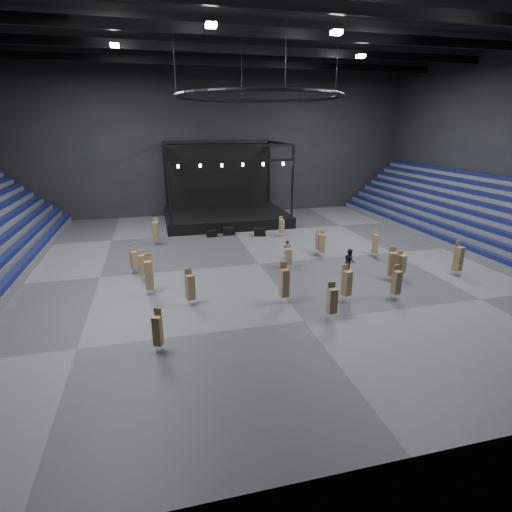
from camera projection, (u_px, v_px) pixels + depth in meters
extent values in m
plane|color=#49494B|center=(259.00, 264.00, 33.23)|extent=(50.00, 50.00, 0.00)
cube|color=black|center=(260.00, 19.00, 27.60)|extent=(50.00, 42.00, 0.20)
cube|color=black|center=(217.00, 142.00, 49.75)|extent=(50.00, 0.20, 18.00)
cube|color=black|center=(451.00, 202.00, 11.08)|extent=(50.00, 0.20, 18.00)
cube|color=#0C1337|center=(16.00, 272.00, 28.70)|extent=(0.59, 40.00, 0.40)
cube|color=#0C1337|center=(0.00, 263.00, 28.25)|extent=(0.59, 40.00, 0.40)
cube|color=#515154|center=(475.00, 242.00, 38.12)|extent=(7.20, 40.00, 0.75)
cube|color=#0C1337|center=(447.00, 238.00, 37.17)|extent=(0.59, 40.00, 0.40)
cube|color=#515154|center=(480.00, 238.00, 38.11)|extent=(6.30, 40.00, 1.50)
cube|color=#0C1337|center=(456.00, 230.00, 37.15)|extent=(0.59, 40.00, 0.40)
cube|color=#515154|center=(484.00, 234.00, 38.10)|extent=(5.40, 40.00, 2.25)
cube|color=#0C1337|center=(466.00, 222.00, 37.12)|extent=(0.59, 40.00, 0.40)
cube|color=#515154|center=(489.00, 230.00, 38.08)|extent=(4.50, 40.00, 3.00)
cube|color=#0C1337|center=(475.00, 213.00, 37.10)|extent=(0.59, 40.00, 0.40)
cube|color=#515154|center=(494.00, 226.00, 38.07)|extent=(3.60, 40.00, 3.75)
cube|color=#0C1337|center=(485.00, 205.00, 37.07)|extent=(0.59, 40.00, 0.40)
cube|color=#515154|center=(498.00, 222.00, 38.06)|extent=(2.70, 40.00, 4.50)
cube|color=#0C1337|center=(494.00, 196.00, 37.05)|extent=(0.59, 40.00, 0.40)
cube|color=#515154|center=(503.00, 217.00, 38.05)|extent=(1.80, 40.00, 5.25)
cube|color=#0C1337|center=(504.00, 188.00, 37.03)|extent=(0.59, 40.00, 0.40)
cube|color=#515154|center=(508.00, 213.00, 38.03)|extent=(0.90, 40.00, 6.00)
cube|color=black|center=(226.00, 217.00, 47.31)|extent=(14.00, 10.00, 1.20)
cube|color=black|center=(218.00, 173.00, 50.29)|extent=(13.30, 0.30, 8.00)
cylinder|color=black|center=(168.00, 187.00, 40.12)|extent=(0.24, 0.24, 7.80)
cylinder|color=black|center=(165.00, 176.00, 48.59)|extent=(0.24, 0.24, 7.80)
cylinder|color=black|center=(292.00, 182.00, 43.21)|extent=(0.24, 0.24, 7.80)
cylinder|color=black|center=(269.00, 173.00, 51.68)|extent=(0.24, 0.24, 7.80)
cube|color=black|center=(232.00, 146.00, 40.45)|extent=(13.40, 0.25, 0.25)
cube|color=black|center=(218.00, 142.00, 48.92)|extent=(13.40, 0.25, 0.25)
cube|color=black|center=(232.00, 161.00, 40.92)|extent=(13.40, 0.20, 0.20)
cylinder|color=white|center=(178.00, 166.00, 39.76)|extent=(0.24, 0.24, 0.35)
cylinder|color=white|center=(200.00, 166.00, 40.27)|extent=(0.24, 0.24, 0.35)
cylinder|color=white|center=(222.00, 165.00, 40.79)|extent=(0.24, 0.24, 0.35)
cylinder|color=white|center=(243.00, 165.00, 41.30)|extent=(0.24, 0.24, 0.35)
cylinder|color=white|center=(263.00, 164.00, 41.81)|extent=(0.24, 0.24, 0.35)
cylinder|color=white|center=(283.00, 164.00, 42.33)|extent=(0.24, 0.24, 0.35)
torus|color=black|center=(259.00, 96.00, 29.16)|extent=(12.30, 12.30, 0.30)
cylinder|color=black|center=(337.00, 62.00, 29.78)|extent=(0.04, 0.04, 5.00)
cylinder|color=black|center=(242.00, 70.00, 33.90)|extent=(0.04, 0.04, 5.00)
cylinder|color=black|center=(174.00, 55.00, 26.98)|extent=(0.04, 0.04, 5.00)
cylinder|color=black|center=(286.00, 43.00, 22.86)|extent=(0.04, 0.04, 5.00)
cube|color=black|center=(293.00, 4.00, 21.40)|extent=(49.00, 0.35, 0.70)
cube|color=black|center=(260.00, 32.00, 27.85)|extent=(49.00, 0.35, 0.70)
cube|color=black|center=(239.00, 49.00, 34.29)|extent=(49.00, 0.35, 0.70)
cube|color=black|center=(223.00, 63.00, 41.66)|extent=(49.00, 0.35, 0.70)
cube|color=white|center=(115.00, 45.00, 29.38)|extent=(0.60, 0.60, 0.25)
cube|color=white|center=(361.00, 56.00, 34.06)|extent=(0.60, 0.60, 0.25)
cube|color=white|center=(211.00, 25.00, 23.42)|extent=(0.60, 0.60, 0.25)
cube|color=white|center=(336.00, 32.00, 25.29)|extent=(0.60, 0.60, 0.25)
cube|color=black|center=(212.00, 234.00, 41.20)|extent=(1.08, 0.65, 0.68)
cube|color=black|center=(229.00, 231.00, 41.84)|extent=(1.25, 0.63, 0.83)
cube|color=black|center=(260.00, 232.00, 41.54)|extent=(1.29, 0.86, 0.79)
cylinder|color=silver|center=(188.00, 303.00, 25.43)|extent=(0.03, 0.03, 0.40)
cylinder|color=silver|center=(188.00, 301.00, 25.78)|extent=(0.03, 0.03, 0.40)
cylinder|color=silver|center=(194.00, 303.00, 25.52)|extent=(0.03, 0.03, 0.40)
cylinder|color=silver|center=(194.00, 300.00, 25.87)|extent=(0.03, 0.03, 0.40)
cube|color=#90774F|center=(190.00, 287.00, 25.33)|extent=(0.63, 0.63, 1.63)
cube|color=#90774F|center=(188.00, 275.00, 25.25)|extent=(0.46, 0.23, 0.89)
cylinder|color=silver|center=(344.00, 299.00, 25.97)|extent=(0.03, 0.03, 0.43)
cylinder|color=silver|center=(341.00, 297.00, 26.35)|extent=(0.03, 0.03, 0.43)
cylinder|color=silver|center=(350.00, 299.00, 26.07)|extent=(0.03, 0.03, 0.43)
cylinder|color=silver|center=(347.00, 296.00, 26.44)|extent=(0.03, 0.03, 0.43)
cube|color=#90774F|center=(347.00, 283.00, 25.88)|extent=(0.66, 0.66, 1.65)
cube|color=#90774F|center=(345.00, 271.00, 25.81)|extent=(0.49, 0.23, 0.91)
cylinder|color=silver|center=(321.00, 255.00, 34.91)|extent=(0.03, 0.03, 0.36)
cylinder|color=silver|center=(319.00, 254.00, 35.22)|extent=(0.03, 0.03, 0.36)
cylinder|color=silver|center=(324.00, 255.00, 34.99)|extent=(0.03, 0.03, 0.36)
cylinder|color=silver|center=(323.00, 254.00, 35.30)|extent=(0.03, 0.03, 0.36)
cube|color=#90774F|center=(322.00, 244.00, 34.80)|extent=(0.49, 0.49, 1.62)
cube|color=#90774F|center=(322.00, 235.00, 34.73)|extent=(0.41, 0.12, 0.89)
cylinder|color=silver|center=(330.00, 317.00, 23.57)|extent=(0.03, 0.03, 0.41)
cylinder|color=silver|center=(327.00, 314.00, 23.93)|extent=(0.03, 0.03, 0.41)
cylinder|color=silver|center=(336.00, 317.00, 23.66)|extent=(0.03, 0.03, 0.41)
cylinder|color=silver|center=(333.00, 314.00, 24.02)|extent=(0.03, 0.03, 0.41)
cube|color=#90774F|center=(332.00, 301.00, 23.50)|extent=(0.50, 0.50, 1.52)
cube|color=#90774F|center=(331.00, 288.00, 23.46)|extent=(0.47, 0.07, 0.84)
cylinder|color=silver|center=(280.00, 235.00, 41.41)|extent=(0.03, 0.03, 0.35)
cylinder|color=silver|center=(279.00, 234.00, 41.71)|extent=(0.03, 0.03, 0.35)
cylinder|color=silver|center=(284.00, 234.00, 41.48)|extent=(0.03, 0.03, 0.35)
cylinder|color=silver|center=(283.00, 234.00, 41.79)|extent=(0.03, 0.03, 0.35)
cube|color=#90774F|center=(282.00, 226.00, 41.33)|extent=(0.53, 0.53, 1.38)
cube|color=#90774F|center=(281.00, 220.00, 41.27)|extent=(0.40, 0.18, 0.76)
cylinder|color=silver|center=(148.00, 293.00, 26.99)|extent=(0.03, 0.03, 0.42)
cylinder|color=silver|center=(148.00, 291.00, 27.35)|extent=(0.03, 0.03, 0.42)
cylinder|color=silver|center=(154.00, 292.00, 27.08)|extent=(0.03, 0.03, 0.42)
cylinder|color=silver|center=(154.00, 290.00, 27.44)|extent=(0.03, 0.03, 0.42)
cube|color=#90774F|center=(149.00, 275.00, 26.84)|extent=(0.55, 0.55, 1.97)
cube|color=#90774F|center=(148.00, 261.00, 26.75)|extent=(0.48, 0.11, 1.08)
cylinder|color=silver|center=(141.00, 278.00, 29.57)|extent=(0.03, 0.03, 0.43)
cylinder|color=silver|center=(141.00, 276.00, 29.95)|extent=(0.03, 0.03, 0.43)
cylinder|color=silver|center=(147.00, 278.00, 29.67)|extent=(0.03, 0.03, 0.43)
cylinder|color=silver|center=(147.00, 276.00, 30.04)|extent=(0.03, 0.03, 0.43)
cube|color=#90774F|center=(143.00, 265.00, 29.50)|extent=(0.56, 0.56, 1.51)
cube|color=#90774F|center=(142.00, 255.00, 29.48)|extent=(0.50, 0.11, 0.83)
cylinder|color=silver|center=(155.00, 243.00, 38.38)|extent=(0.03, 0.03, 0.44)
cylinder|color=silver|center=(154.00, 242.00, 38.76)|extent=(0.03, 0.03, 0.44)
cylinder|color=silver|center=(159.00, 243.00, 38.48)|extent=(0.03, 0.03, 0.44)
cylinder|color=silver|center=(159.00, 241.00, 38.86)|extent=(0.03, 0.03, 0.44)
cube|color=#90774F|center=(156.00, 231.00, 38.28)|extent=(0.68, 0.68, 1.76)
cube|color=#90774F|center=(156.00, 222.00, 38.22)|extent=(0.49, 0.25, 0.97)
cylinder|color=silver|center=(399.00, 276.00, 29.97)|extent=(0.03, 0.03, 0.41)
cylinder|color=silver|center=(396.00, 274.00, 30.33)|extent=(0.03, 0.03, 0.41)
cylinder|color=silver|center=(404.00, 276.00, 30.06)|extent=(0.03, 0.03, 0.41)
cylinder|color=silver|center=(401.00, 274.00, 30.42)|extent=(0.03, 0.03, 0.41)
cube|color=#90774F|center=(402.00, 264.00, 29.92)|extent=(0.61, 0.61, 1.37)
cube|color=#90774F|center=(400.00, 255.00, 29.89)|extent=(0.47, 0.19, 0.75)
cylinder|color=silver|center=(317.00, 252.00, 35.68)|extent=(0.03, 0.03, 0.39)
cylinder|color=silver|center=(316.00, 251.00, 36.02)|extent=(0.03, 0.03, 0.39)
cylinder|color=silver|center=(321.00, 252.00, 35.77)|extent=(0.03, 0.03, 0.39)
cylinder|color=silver|center=(319.00, 251.00, 36.11)|extent=(0.03, 0.03, 0.39)
cube|color=#90774F|center=(319.00, 241.00, 35.60)|extent=(0.56, 0.56, 1.48)
cube|color=#90774F|center=(318.00, 233.00, 35.55)|extent=(0.45, 0.15, 0.81)
cylinder|color=silver|center=(390.00, 279.00, 29.48)|extent=(0.03, 0.03, 0.42)
cylinder|color=silver|center=(387.00, 277.00, 29.85)|extent=(0.03, 0.03, 0.42)
cylinder|color=silver|center=(394.00, 278.00, 29.57)|extent=(0.03, 0.03, 0.42)
cylinder|color=silver|center=(391.00, 276.00, 29.94)|extent=(0.03, 0.03, 0.42)
cube|color=#90774F|center=(392.00, 264.00, 29.38)|extent=(0.64, 0.64, 1.71)
cube|color=#90774F|center=(392.00, 253.00, 29.32)|extent=(0.48, 0.21, 0.94)
cylinder|color=silver|center=(456.00, 274.00, 30.36)|extent=(0.03, 0.03, 0.44)
cylinder|color=silver|center=(452.00, 272.00, 30.75)|extent=(0.03, 0.03, 0.44)
cylinder|color=silver|center=(460.00, 274.00, 30.46)|extent=(0.03, 0.03, 0.44)
cylinder|color=silver|center=(456.00, 272.00, 30.84)|extent=(0.03, 0.03, 0.44)
cube|color=#90774F|center=(458.00, 259.00, 30.24)|extent=(0.66, 0.66, 1.86)
cube|color=#90774F|center=(458.00, 247.00, 30.15)|extent=(0.51, 0.21, 1.02)
cylinder|color=silver|center=(287.00, 267.00, 31.84)|extent=(0.03, 0.03, 0.39)
cylinder|color=silver|center=(285.00, 266.00, 32.18)|extent=(0.03, 0.03, 0.39)
cylinder|color=silver|center=(291.00, 267.00, 31.93)|extent=(0.03, 0.03, 0.39)
cylinder|color=silver|center=(290.00, 266.00, 32.27)|extent=(0.03, 0.03, 0.39)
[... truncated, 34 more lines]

